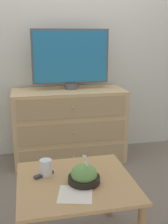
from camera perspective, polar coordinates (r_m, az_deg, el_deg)
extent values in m
plane|color=#70665B|center=(3.46, -3.11, -7.50)|extent=(12.00, 12.00, 0.00)
cube|color=silver|center=(3.22, -3.53, 14.56)|extent=(12.00, 0.05, 2.60)
cube|color=tan|center=(3.06, -3.04, -2.74)|extent=(1.18, 0.49, 0.79)
cube|color=tan|center=(2.93, -2.17, -9.11)|extent=(1.09, 0.01, 0.21)
sphere|color=tan|center=(2.92, -2.15, -9.16)|extent=(0.02, 0.02, 0.02)
cube|color=tan|center=(2.83, -2.23, -4.28)|extent=(1.09, 0.01, 0.21)
sphere|color=tan|center=(2.82, -2.20, -4.31)|extent=(0.02, 0.02, 0.02)
cube|color=tan|center=(2.75, -2.28, 0.87)|extent=(1.09, 0.01, 0.21)
sphere|color=tan|center=(2.75, -2.26, 0.84)|extent=(0.02, 0.02, 0.02)
cylinder|color=#515156|center=(3.02, -2.60, 5.28)|extent=(0.14, 0.14, 0.06)
cube|color=#515156|center=(2.99, -2.70, 11.18)|extent=(0.81, 0.04, 0.56)
cube|color=#1E6B9E|center=(2.97, -2.63, 11.15)|extent=(0.77, 0.01, 0.52)
cube|color=tan|center=(1.76, -1.70, -14.01)|extent=(0.70, 0.65, 0.02)
cylinder|color=#9C7549|center=(2.11, -11.91, -16.65)|extent=(0.04, 0.04, 0.47)
cylinder|color=#9C7549|center=(2.19, 5.29, -15.09)|extent=(0.04, 0.04, 0.47)
cylinder|color=black|center=(1.72, 0.01, -13.54)|extent=(0.19, 0.19, 0.04)
ellipsoid|color=#66994C|center=(1.70, 0.01, -12.46)|extent=(0.16, 0.16, 0.11)
cube|color=white|center=(1.67, 0.72, -11.36)|extent=(0.05, 0.05, 0.16)
cube|color=white|center=(1.62, 0.15, -9.27)|extent=(0.03, 0.03, 0.03)
cylinder|color=white|center=(1.82, -7.73, -11.67)|extent=(0.07, 0.07, 0.06)
cylinder|color=white|center=(1.81, -7.75, -11.11)|extent=(0.08, 0.08, 0.10)
cube|color=silver|center=(1.62, -1.79, -16.37)|extent=(0.23, 0.23, 0.00)
cube|color=#38383D|center=(1.82, -8.16, -12.48)|extent=(0.13, 0.09, 0.02)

